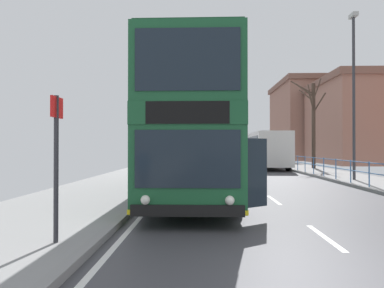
# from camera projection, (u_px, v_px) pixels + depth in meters

# --- Properties ---
(double_decker_bus_main) EXTENTS (3.21, 10.73, 4.53)m
(double_decker_bus_main) POSITION_uv_depth(u_px,v_px,m) (195.00, 130.00, 12.43)
(double_decker_bus_main) COLOR #19512D
(double_decker_bus_main) RESTS_ON ground
(background_bus_far_lane) EXTENTS (2.75, 9.90, 2.96)m
(background_bus_far_lane) POSITION_uv_depth(u_px,v_px,m) (265.00, 149.00, 29.33)
(background_bus_far_lane) COLOR white
(background_bus_far_lane) RESTS_ON ground
(pedestrian_railing_far_kerb) EXTENTS (0.05, 26.40, 1.04)m
(pedestrian_railing_far_kerb) POSITION_uv_depth(u_px,v_px,m) (359.00, 169.00, 15.02)
(pedestrian_railing_far_kerb) COLOR #386BA8
(pedestrian_railing_far_kerb) RESTS_ON ground
(bus_stop_sign_near) EXTENTS (0.08, 0.44, 2.51)m
(bus_stop_sign_near) POSITION_uv_depth(u_px,v_px,m) (56.00, 151.00, 5.90)
(bus_stop_sign_near) COLOR #2D2D33
(bus_stop_sign_near) RESTS_ON ground
(street_lamp_far_side) EXTENTS (0.28, 0.60, 8.40)m
(street_lamp_far_side) POSITION_uv_depth(u_px,v_px,m) (354.00, 84.00, 17.44)
(street_lamp_far_side) COLOR #38383D
(street_lamp_far_side) RESTS_ON ground
(bare_tree_far_00) EXTENTS (2.57, 3.19, 6.99)m
(bare_tree_far_00) POSITION_uv_depth(u_px,v_px,m) (313.00, 120.00, 27.23)
(bare_tree_far_00) COLOR #423328
(bare_tree_far_00) RESTS_ON ground
(background_building_01) EXTENTS (14.27, 12.32, 9.28)m
(background_building_01) POSITION_uv_depth(u_px,v_px,m) (384.00, 121.00, 37.74)
(background_building_01) COLOR #936656
(background_building_01) RESTS_ON ground
(background_building_02) EXTENTS (14.08, 13.91, 11.31)m
(background_building_02) POSITION_uv_depth(u_px,v_px,m) (325.00, 121.00, 50.99)
(background_building_02) COLOR #936656
(background_building_02) RESTS_ON ground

